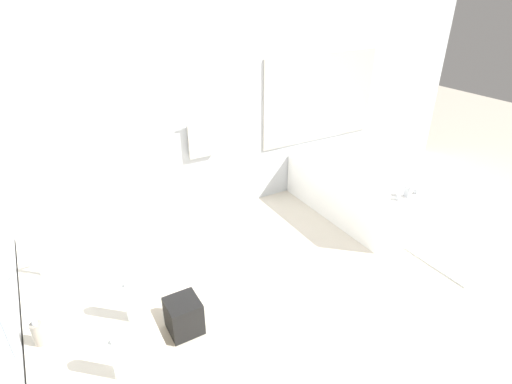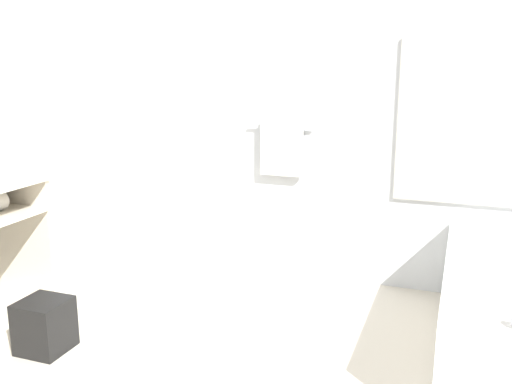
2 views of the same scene
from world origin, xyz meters
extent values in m
plane|color=beige|center=(0.00, 0.00, 0.00)|extent=(16.00, 16.00, 0.00)
cube|color=silver|center=(0.00, 2.23, 1.35)|extent=(7.40, 0.06, 2.70)
cube|color=#B7B2A8|center=(1.37, 2.19, 1.22)|extent=(1.70, 0.02, 1.10)
cylinder|color=silver|center=(-0.30, 2.16, 1.15)|extent=(0.50, 0.02, 0.02)
cube|color=beige|center=(-0.30, 2.15, 0.98)|extent=(0.32, 0.04, 0.40)
cube|color=beige|center=(-1.88, 0.36, 0.88)|extent=(0.63, 1.60, 0.05)
cube|color=beige|center=(-1.88, 0.36, 0.66)|extent=(0.60, 1.52, 0.02)
cylinder|color=white|center=(-1.88, 0.60, 0.84)|extent=(0.36, 0.36, 0.13)
cube|color=beige|center=(-1.88, 0.36, 0.43)|extent=(0.58, 0.04, 0.85)
cube|color=beige|center=(-1.88, 1.14, 0.43)|extent=(0.58, 0.04, 0.85)
cylinder|color=beige|center=(-1.83, -0.04, 0.74)|extent=(0.13, 0.44, 0.13)
cylinder|color=beige|center=(-1.83, 0.76, 0.74)|extent=(0.13, 0.44, 0.13)
cylinder|color=silver|center=(-2.05, 0.60, 0.91)|extent=(0.04, 0.04, 0.02)
cylinder|color=silver|center=(-2.05, 0.60, 1.00)|extent=(0.02, 0.02, 0.16)
cube|color=silver|center=(-2.01, 0.60, 1.07)|extent=(0.07, 0.01, 0.01)
cube|color=white|center=(1.37, 1.36, 0.26)|extent=(0.91, 1.66, 0.52)
ellipsoid|color=white|center=(1.37, 1.36, 0.37)|extent=(0.66, 1.19, 0.30)
cube|color=silver|center=(1.37, 0.63, 0.58)|extent=(0.04, 0.07, 0.12)
sphere|color=silver|center=(1.23, 0.63, 0.55)|extent=(0.06, 0.06, 0.06)
sphere|color=silver|center=(1.51, 0.63, 0.55)|extent=(0.06, 0.06, 0.06)
cylinder|color=silver|center=(-1.65, -0.05, 1.02)|extent=(0.07, 0.07, 0.23)
cylinder|color=white|center=(-1.65, -0.05, 1.14)|extent=(0.04, 0.04, 0.02)
cylinder|color=silver|center=(-1.80, -0.38, 1.01)|extent=(0.07, 0.07, 0.21)
cylinder|color=white|center=(-1.80, -0.38, 1.13)|extent=(0.04, 0.04, 0.02)
cylinder|color=gray|center=(-2.11, 0.01, 0.97)|extent=(0.06, 0.06, 0.13)
cylinder|color=silver|center=(-2.11, 0.01, 1.05)|extent=(0.03, 0.03, 0.03)
cube|color=black|center=(-1.20, 0.56, 0.15)|extent=(0.26, 0.26, 0.30)
cube|color=white|center=(1.52, 0.09, 0.01)|extent=(0.55, 0.73, 0.02)
camera|label=1|loc=(-1.88, -1.79, 2.55)|focal=28.00mm
camera|label=2|loc=(0.96, -1.81, 1.62)|focal=40.00mm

